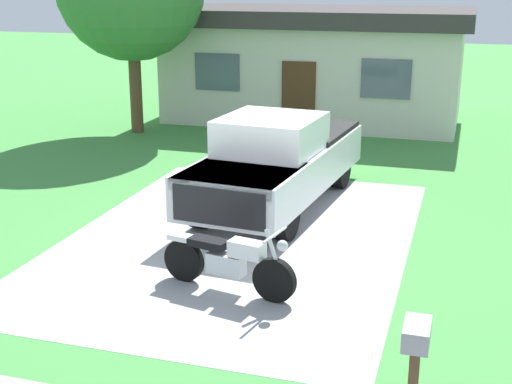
# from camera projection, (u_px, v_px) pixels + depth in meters

# --- Properties ---
(ground_plane) EXTENTS (80.00, 80.00, 0.00)m
(ground_plane) POSITION_uv_depth(u_px,v_px,m) (239.00, 239.00, 12.64)
(ground_plane) COLOR #428B3F
(driveway_pad) EXTENTS (5.92, 8.46, 0.01)m
(driveway_pad) POSITION_uv_depth(u_px,v_px,m) (239.00, 238.00, 12.64)
(driveway_pad) COLOR #A3A3A3
(driveway_pad) RESTS_ON ground
(motorcycle) EXTENTS (2.19, 0.80, 1.09)m
(motorcycle) POSITION_uv_depth(u_px,v_px,m) (229.00, 261.00, 10.42)
(motorcycle) COLOR black
(motorcycle) RESTS_ON ground
(pickup_truck) EXTENTS (2.52, 5.78, 1.90)m
(pickup_truck) POSITION_uv_depth(u_px,v_px,m) (279.00, 159.00, 14.27)
(pickup_truck) COLOR black
(pickup_truck) RESTS_ON ground
(mailbox) EXTENTS (0.26, 0.48, 1.26)m
(mailbox) POSITION_uv_depth(u_px,v_px,m) (416.00, 350.00, 6.97)
(mailbox) COLOR #4C3823
(mailbox) RESTS_ON ground
(neighbor_house) EXTENTS (9.60, 5.60, 3.50)m
(neighbor_house) POSITION_uv_depth(u_px,v_px,m) (317.00, 62.00, 22.89)
(neighbor_house) COLOR beige
(neighbor_house) RESTS_ON ground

